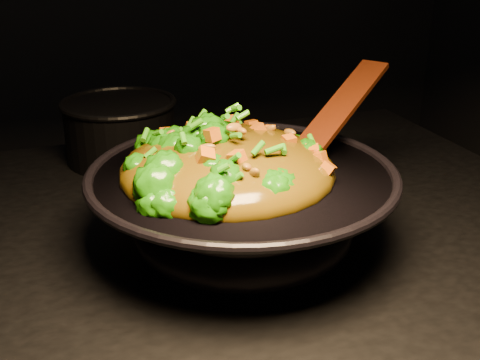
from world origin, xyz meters
name	(u,v)px	position (x,y,z in m)	size (l,w,h in m)	color
wok	(242,211)	(0.00, -0.11, 0.96)	(0.43, 0.43, 0.12)	black
stir_fry	(227,139)	(-0.02, -0.11, 1.07)	(0.31, 0.31, 0.11)	#1D6C07
spatula	(333,117)	(0.16, -0.06, 1.07)	(0.31, 0.05, 0.01)	#360E06
back_pot	(120,130)	(-0.11, 0.32, 0.96)	(0.22, 0.22, 0.13)	black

